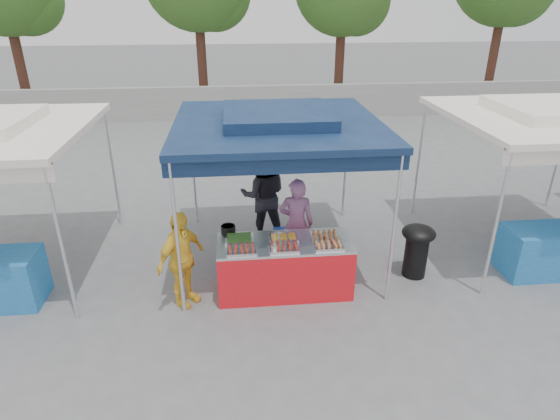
{
  "coord_description": "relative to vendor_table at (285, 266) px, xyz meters",
  "views": [
    {
      "loc": [
        -0.67,
        -6.15,
        4.18
      ],
      "look_at": [
        0.0,
        0.6,
        1.05
      ],
      "focal_mm": 30.0,
      "sensor_mm": 36.0,
      "label": 1
    }
  ],
  "objects": [
    {
      "name": "food_tray_fl",
      "position": [
        -0.64,
        -0.24,
        0.46
      ],
      "size": [
        0.42,
        0.3,
        0.07
      ],
      "color": "white",
      "rests_on": "vendor_table"
    },
    {
      "name": "food_tray_fm",
      "position": [
        -0.04,
        -0.23,
        0.46
      ],
      "size": [
        0.42,
        0.3,
        0.07
      ],
      "color": "white",
      "rests_on": "vendor_table"
    },
    {
      "name": "vendor_woman",
      "position": [
        0.27,
        0.73,
        0.36
      ],
      "size": [
        0.63,
        0.47,
        1.56
      ],
      "primitive_type": "imported",
      "rotation": [
        0.0,
        0.0,
        2.97
      ],
      "color": "#9D6494",
      "rests_on": "ground_plane"
    },
    {
      "name": "neighbor_stall_right",
      "position": [
        4.5,
        0.67,
        1.18
      ],
      "size": [
        3.2,
        3.2,
        2.57
      ],
      "color": "silver",
      "rests_on": "ground_plane"
    },
    {
      "name": "crate_stacked",
      "position": [
        0.16,
        0.79,
        0.04
      ],
      "size": [
        0.5,
        0.35,
        0.3
      ],
      "primitive_type": "cube",
      "color": "blue",
      "rests_on": "crate_right"
    },
    {
      "name": "crate_right",
      "position": [
        0.16,
        0.79,
        -0.27
      ],
      "size": [
        0.52,
        0.37,
        0.31
      ],
      "primitive_type": "cube",
      "color": "blue",
      "rests_on": "ground_plane"
    },
    {
      "name": "helper_man",
      "position": [
        -0.19,
        1.74,
        0.45
      ],
      "size": [
        0.89,
        0.72,
        1.75
      ],
      "primitive_type": "imported",
      "rotation": [
        0.0,
        0.0,
        3.08
      ],
      "color": "#222228",
      "rests_on": "ground_plane"
    },
    {
      "name": "food_tray_br",
      "position": [
        0.61,
        0.06,
        0.46
      ],
      "size": [
        0.42,
        0.3,
        0.07
      ],
      "color": "white",
      "rests_on": "vendor_table"
    },
    {
      "name": "cooking_pot",
      "position": [
        -0.83,
        0.36,
        0.49
      ],
      "size": [
        0.22,
        0.22,
        0.13
      ],
      "primitive_type": "cylinder",
      "color": "black",
      "rests_on": "vendor_table"
    },
    {
      "name": "crate_left",
      "position": [
        -0.5,
        0.66,
        -0.26
      ],
      "size": [
        0.55,
        0.39,
        0.33
      ],
      "primitive_type": "cube",
      "color": "blue",
      "rests_on": "ground_plane"
    },
    {
      "name": "food_tray_bm",
      "position": [
        -0.01,
        0.07,
        0.46
      ],
      "size": [
        0.42,
        0.3,
        0.07
      ],
      "color": "white",
      "rests_on": "vendor_table"
    },
    {
      "name": "ground_plane",
      "position": [
        0.0,
        0.1,
        -0.43
      ],
      "size": [
        80.0,
        80.0,
        0.0
      ],
      "primitive_type": "plane",
      "color": "slate"
    },
    {
      "name": "food_tray_bl",
      "position": [
        -0.67,
        0.1,
        0.46
      ],
      "size": [
        0.42,
        0.3,
        0.07
      ],
      "color": "white",
      "rests_on": "vendor_table"
    },
    {
      "name": "wok_burner",
      "position": [
        2.15,
        0.23,
        0.1
      ],
      "size": [
        0.53,
        0.53,
        0.89
      ],
      "rotation": [
        0.0,
        0.0,
        -0.11
      ],
      "color": "black",
      "rests_on": "ground_plane"
    },
    {
      "name": "skewer_cup",
      "position": [
        -0.18,
        -0.3,
        0.48
      ],
      "size": [
        0.09,
        0.09,
        0.11
      ],
      "primitive_type": "cylinder",
      "color": "silver",
      "rests_on": "vendor_table"
    },
    {
      "name": "vendor_table",
      "position": [
        0.0,
        0.0,
        0.0
      ],
      "size": [
        2.0,
        0.8,
        0.85
      ],
      "color": "red",
      "rests_on": "ground_plane"
    },
    {
      "name": "back_wall",
      "position": [
        0.0,
        11.1,
        0.17
      ],
      "size": [
        40.0,
        0.25,
        1.2
      ],
      "primitive_type": "cube",
      "color": "gray",
      "rests_on": "ground_plane"
    },
    {
      "name": "food_tray_fr",
      "position": [
        0.61,
        -0.23,
        0.46
      ],
      "size": [
        0.42,
        0.3,
        0.07
      ],
      "color": "white",
      "rests_on": "vendor_table"
    },
    {
      "name": "customer_person",
      "position": [
        -1.51,
        -0.18,
        0.32
      ],
      "size": [
        0.83,
        0.9,
        1.48
      ],
      "primitive_type": "imported",
      "rotation": [
        0.0,
        0.0,
        0.88
      ],
      "color": "yellow",
      "rests_on": "ground_plane"
    },
    {
      "name": "main_canopy",
      "position": [
        0.0,
        1.07,
        1.94
      ],
      "size": [
        3.2,
        3.2,
        2.57
      ],
      "color": "silver",
      "rests_on": "ground_plane"
    }
  ]
}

